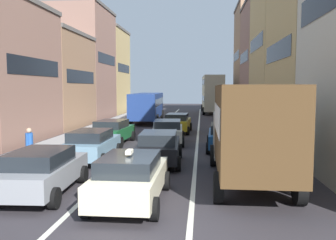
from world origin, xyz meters
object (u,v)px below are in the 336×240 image
taxi_centre_lane_front (131,177)px  sedan_left_lane_third (112,131)px  coupe_centre_lane_fourth (177,122)px  bus_mid_queue_primary (147,105)px  removalist_box_truck (250,130)px  hatchback_centre_lane_third (168,131)px  wagon_left_lane_second (92,144)px  sedan_left_lane_front (42,171)px  sedan_right_lane_behind_truck (225,136)px  sedan_centre_lane_second (159,147)px  bus_far_queue_secondary (212,92)px  pedestrian_mid_sidewalk (29,143)px

taxi_centre_lane_front → sedan_left_lane_third: taxi_centre_lane_front is taller
coupe_centre_lane_fourth → bus_mid_queue_primary: bearing=24.4°
removalist_box_truck → hatchback_centre_lane_third: removalist_box_truck is taller
wagon_left_lane_second → hatchback_centre_lane_third: 6.49m
removalist_box_truck → bus_mid_queue_primary: size_ratio=0.73×
wagon_left_lane_second → bus_mid_queue_primary: bus_mid_queue_primary is taller
taxi_centre_lane_front → sedan_left_lane_third: 12.00m
sedan_left_lane_front → sedan_right_lane_behind_truck: same height
sedan_left_lane_third → bus_mid_queue_primary: size_ratio=0.42×
sedan_centre_lane_second → hatchback_centre_lane_third: bearing=-0.7°
wagon_left_lane_second → bus_far_queue_secondary: bearing=-10.9°
taxi_centre_lane_front → coupe_centre_lane_fourth: size_ratio=0.99×
hatchback_centre_lane_third → pedestrian_mid_sidewalk: (-5.76, -6.58, 0.15)m
sedan_centre_lane_second → bus_far_queue_secondary: 34.01m
removalist_box_truck → taxi_centre_lane_front: removalist_box_truck is taller
sedan_left_lane_front → sedan_right_lane_behind_truck: size_ratio=1.00×
sedan_left_lane_third → sedan_right_lane_behind_truck: 7.04m
coupe_centre_lane_fourth → bus_far_queue_secondary: (3.29, 21.95, 2.03)m
sedan_left_lane_third → hatchback_centre_lane_third: bearing=-80.8°
removalist_box_truck → wagon_left_lane_second: size_ratio=1.79×
pedestrian_mid_sidewalk → wagon_left_lane_second: bearing=15.7°
bus_mid_queue_primary → bus_far_queue_secondary: bearing=-30.3°
taxi_centre_lane_front → bus_mid_queue_primary: (-3.44, 26.47, 0.96)m
coupe_centre_lane_fourth → sedan_centre_lane_second: bearing=-178.3°
removalist_box_truck → pedestrian_mid_sidewalk: removalist_box_truck is taller
sedan_centre_lane_second → sedan_left_lane_third: bearing=29.6°
sedan_left_lane_third → pedestrian_mid_sidewalk: size_ratio=2.65×
removalist_box_truck → coupe_centre_lane_fourth: removalist_box_truck is taller
taxi_centre_lane_front → sedan_right_lane_behind_truck: bearing=-18.9°
bus_mid_queue_primary → sedan_left_lane_third: bearing=178.0°
taxi_centre_lane_front → hatchback_centre_lane_third: size_ratio=0.98×
sedan_centre_lane_second → coupe_centre_lane_fourth: 11.83m
bus_mid_queue_primary → pedestrian_mid_sidewalk: bearing=171.6°
hatchback_centre_lane_third → sedan_left_lane_third: 3.44m
taxi_centre_lane_front → coupe_centre_lane_fourth: bearing=-0.4°
wagon_left_lane_second → sedan_left_lane_third: 5.36m
wagon_left_lane_second → bus_mid_queue_primary: 20.34m
wagon_left_lane_second → sedan_right_lane_behind_truck: bearing=-60.4°
removalist_box_truck → sedan_centre_lane_second: (-3.67, 3.17, -1.18)m
sedan_centre_lane_second → sedan_left_lane_front: bearing=145.4°
hatchback_centre_lane_third → bus_far_queue_secondary: (3.52, 27.67, 2.03)m
wagon_left_lane_second → bus_mid_queue_primary: (-0.35, 20.32, 0.96)m
wagon_left_lane_second → sedan_left_lane_front: bearing=-179.4°
hatchback_centre_lane_third → pedestrian_mid_sidewalk: size_ratio=2.65×
sedan_centre_lane_second → taxi_centre_lane_front: bearing=175.8°
removalist_box_truck → hatchback_centre_lane_third: (-3.84, 9.28, -1.18)m
taxi_centre_lane_front → sedan_centre_lane_second: size_ratio=0.99×
wagon_left_lane_second → sedan_left_lane_third: bearing=3.7°
bus_mid_queue_primary → hatchback_centre_lane_third: bearing=-168.9°
hatchback_centre_lane_third → coupe_centre_lane_fourth: 5.73m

